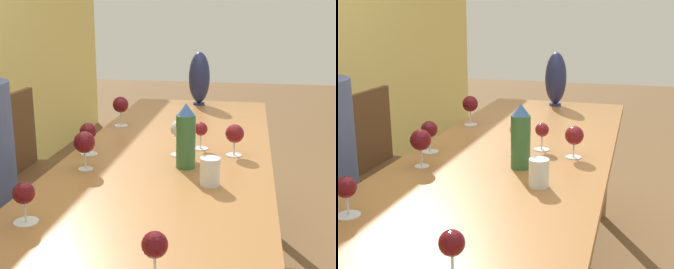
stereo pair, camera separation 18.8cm
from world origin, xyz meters
The scene contains 13 objects.
dining_table centered at (0.00, 0.00, 0.67)m, with size 2.53×0.83×0.74m.
water_bottle centered at (-0.10, -0.09, 0.86)m, with size 0.07×0.07×0.25m.
water_tumbler centered at (-0.28, -0.19, 0.79)m, with size 0.07×0.07×0.10m.
vase centered at (1.12, 0.00, 0.91)m, with size 0.13×0.13×0.33m.
wine_glass_0 centered at (0.08, -0.26, 0.83)m, with size 0.08×0.08×0.13m.
wine_glass_1 centered at (-0.66, 0.29, 0.82)m, with size 0.07×0.07×0.12m.
wine_glass_2 centered at (-0.88, -0.13, 0.82)m, with size 0.06×0.06×0.12m.
wine_glass_3 centered at (-0.01, 0.33, 0.83)m, with size 0.07×0.07×0.14m.
wine_glass_4 centered at (0.50, 0.34, 0.85)m, with size 0.08×0.08×0.15m.
wine_glass_5 centered at (0.15, -0.12, 0.82)m, with size 0.07×0.07×0.12m.
wine_glass_6 centered at (-0.19, 0.28, 0.84)m, with size 0.08×0.08×0.15m.
wine_glass_7 centered at (0.05, -0.04, 0.85)m, with size 0.07×0.07×0.15m.
chair_far centered at (0.42, 0.76, 0.50)m, with size 0.44×0.44×0.90m.
Camera 1 is at (-1.79, -0.32, 1.32)m, focal length 50.00 mm.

